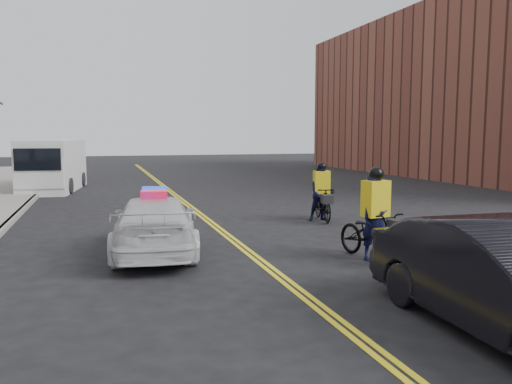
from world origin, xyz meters
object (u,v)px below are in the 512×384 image
object	(u,v)px
cyclist_near	(375,228)
cyclist_far	(321,198)
dark_sedan	(509,280)
cargo_van	(53,166)
police_cruiser	(155,224)

from	to	relation	value
cyclist_near	cyclist_far	distance (m)	5.12
dark_sedan	cyclist_near	size ratio (longest dim) A/B	2.16
dark_sedan	cargo_van	world-z (taller)	cargo_van
dark_sedan	cyclist_near	xyz separation A→B (m)	(0.49, 4.27, -0.06)
cyclist_near	police_cruiser	bearing A→B (deg)	144.94
police_cruiser	cyclist_far	bearing A→B (deg)	-146.29
police_cruiser	cargo_van	world-z (taller)	cargo_van
cyclist_near	cyclist_far	xyz separation A→B (m)	(1.03, 5.01, 0.03)
dark_sedan	cargo_van	size ratio (longest dim) A/B	0.77
cargo_van	cyclist_near	distance (m)	18.87
dark_sedan	cyclist_near	world-z (taller)	cyclist_near
cyclist_far	dark_sedan	bearing A→B (deg)	-89.30
police_cruiser	dark_sedan	size ratio (longest dim) A/B	1.01
cyclist_near	cyclist_far	world-z (taller)	cyclist_near
dark_sedan	cyclist_far	bearing A→B (deg)	82.55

